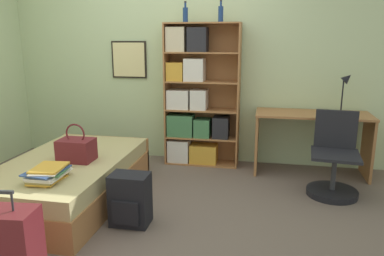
# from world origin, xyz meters

# --- Properties ---
(ground_plane) EXTENTS (14.00, 14.00, 0.00)m
(ground_plane) POSITION_xyz_m (0.00, 0.00, 0.00)
(ground_plane) COLOR #66564C
(wall_back) EXTENTS (10.00, 0.09, 2.60)m
(wall_back) POSITION_xyz_m (-0.00, 1.56, 1.30)
(wall_back) COLOR beige
(wall_back) RESTS_ON ground_plane
(bed) EXTENTS (1.08, 1.83, 0.42)m
(bed) POSITION_xyz_m (-0.75, 0.02, 0.21)
(bed) COLOR #A36B3D
(bed) RESTS_ON ground_plane
(handbag) EXTENTS (0.32, 0.23, 0.37)m
(handbag) POSITION_xyz_m (-0.63, -0.01, 0.53)
(handbag) COLOR maroon
(handbag) RESTS_ON bed
(book_stack_on_bed) EXTENTS (0.32, 0.38, 0.12)m
(book_stack_on_bed) POSITION_xyz_m (-0.62, -0.52, 0.48)
(book_stack_on_bed) COLOR gold
(book_stack_on_bed) RESTS_ON bed
(bookcase) EXTENTS (0.91, 0.30, 1.75)m
(bookcase) POSITION_xyz_m (0.25, 1.36, 0.81)
(bookcase) COLOR #A36B3D
(bookcase) RESTS_ON ground_plane
(bottle_green) EXTENTS (0.06, 0.06, 0.24)m
(bottle_green) POSITION_xyz_m (0.15, 1.33, 1.84)
(bottle_green) COLOR navy
(bottle_green) RESTS_ON bookcase
(bottle_brown) EXTENTS (0.06, 0.06, 0.25)m
(bottle_brown) POSITION_xyz_m (0.57, 1.33, 1.84)
(bottle_brown) COLOR navy
(bottle_brown) RESTS_ON bookcase
(desk) EXTENTS (1.29, 0.53, 0.73)m
(desk) POSITION_xyz_m (1.66, 1.25, 0.52)
(desk) COLOR #A36B3D
(desk) RESTS_ON ground_plane
(desk_lamp) EXTENTS (0.17, 0.12, 0.48)m
(desk_lamp) POSITION_xyz_m (2.00, 1.30, 1.05)
(desk_lamp) COLOR black
(desk_lamp) RESTS_ON desk
(desk_chair) EXTENTS (0.51, 0.51, 0.85)m
(desk_chair) POSITION_xyz_m (1.84, 0.68, 0.26)
(desk_chair) COLOR black
(desk_chair) RESTS_ON ground_plane
(backpack) EXTENTS (0.33, 0.26, 0.45)m
(backpack) POSITION_xyz_m (0.02, -0.35, 0.22)
(backpack) COLOR black
(backpack) RESTS_ON ground_plane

